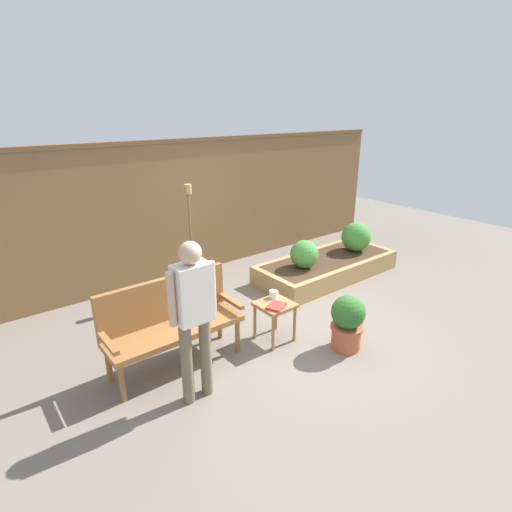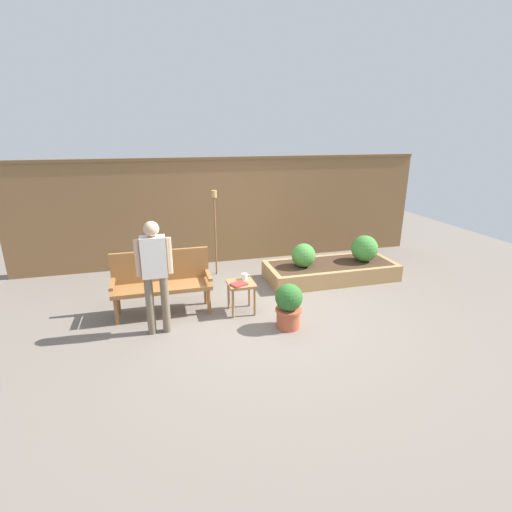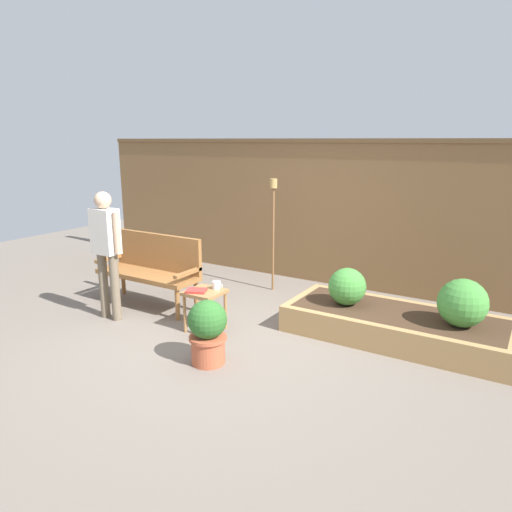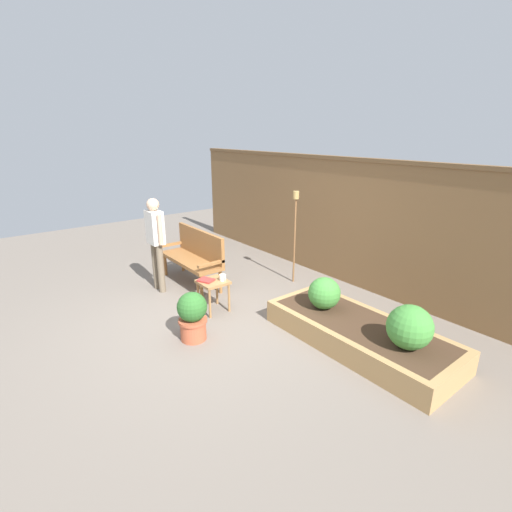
% 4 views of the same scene
% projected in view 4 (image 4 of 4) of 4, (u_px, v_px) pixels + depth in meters
% --- Properties ---
extents(ground_plane, '(14.00, 14.00, 0.00)m').
position_uv_depth(ground_plane, '(218.00, 320.00, 5.32)').
color(ground_plane, '#70665B').
extents(fence_back, '(8.40, 0.14, 2.16)m').
position_uv_depth(fence_back, '(342.00, 220.00, 6.49)').
color(fence_back, brown).
rests_on(fence_back, ground_plane).
extents(garden_bench, '(1.44, 0.48, 0.94)m').
position_uv_depth(garden_bench, '(195.00, 253.00, 6.49)').
color(garden_bench, '#936033').
rests_on(garden_bench, ground_plane).
extents(side_table, '(0.40, 0.40, 0.48)m').
position_uv_depth(side_table, '(213.00, 286.00, 5.48)').
color(side_table, '#9E7042').
rests_on(side_table, ground_plane).
extents(cup_on_table, '(0.13, 0.09, 0.09)m').
position_uv_depth(cup_on_table, '(223.00, 278.00, 5.45)').
color(cup_on_table, white).
rests_on(cup_on_table, side_table).
extents(book_on_table, '(0.27, 0.25, 0.03)m').
position_uv_depth(book_on_table, '(206.00, 280.00, 5.44)').
color(book_on_table, '#B2332D').
rests_on(book_on_table, side_table).
extents(potted_boxwood, '(0.38, 0.38, 0.65)m').
position_uv_depth(potted_boxwood, '(192.00, 315.00, 4.73)').
color(potted_boxwood, '#B75638').
rests_on(potted_boxwood, ground_plane).
extents(raised_planter_bed, '(2.40, 1.00, 0.30)m').
position_uv_depth(raised_planter_bed, '(359.00, 334.00, 4.66)').
color(raised_planter_bed, '#AD8451').
rests_on(raised_planter_bed, ground_plane).
extents(shrub_near_bench, '(0.43, 0.43, 0.43)m').
position_uv_depth(shrub_near_bench, '(324.00, 293.00, 4.95)').
color(shrub_near_bench, brown).
rests_on(shrub_near_bench, raised_planter_bed).
extents(shrub_far_corner, '(0.49, 0.49, 0.49)m').
position_uv_depth(shrub_far_corner, '(410.00, 327.00, 4.03)').
color(shrub_far_corner, brown).
rests_on(shrub_far_corner, raised_planter_bed).
extents(tiki_torch, '(0.10, 0.10, 1.62)m').
position_uv_depth(tiki_torch, '(295.00, 221.00, 6.33)').
color(tiki_torch, brown).
rests_on(tiki_torch, ground_plane).
extents(person_by_bench, '(0.47, 0.20, 1.56)m').
position_uv_depth(person_by_bench, '(156.00, 237.00, 6.04)').
color(person_by_bench, '#70604C').
rests_on(person_by_bench, ground_plane).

